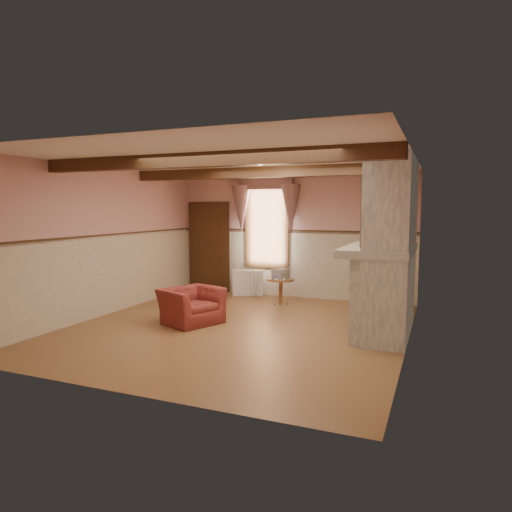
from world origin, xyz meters
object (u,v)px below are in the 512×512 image
at_px(radiator, 248,283).
at_px(bowl, 380,243).
at_px(armchair, 191,306).
at_px(oil_lamp, 382,236).
at_px(side_table, 281,291).
at_px(mantel_clock, 385,237).

bearing_deg(radiator, bowl, -52.03).
relative_size(armchair, radiator, 1.37).
bearing_deg(oil_lamp, side_table, 150.87).
distance_m(mantel_clock, oil_lamp, 0.39).
distance_m(side_table, oil_lamp, 2.81).
relative_size(radiator, mantel_clock, 2.92).
xyz_separation_m(side_table, radiator, (-1.02, 0.63, 0.02)).
distance_m(armchair, oil_lamp, 3.48).
distance_m(side_table, radiator, 1.20).
bearing_deg(side_table, armchair, -114.06).
relative_size(side_table, bowl, 1.68).
bearing_deg(bowl, armchair, -168.82).
distance_m(side_table, mantel_clock, 2.65).
height_order(mantel_clock, oil_lamp, oil_lamp).
height_order(radiator, bowl, bowl).
height_order(side_table, bowl, bowl).
bearing_deg(bowl, side_table, 145.79).
xyz_separation_m(side_table, mantel_clock, (2.19, -0.83, 1.25)).
distance_m(radiator, bowl, 4.02).
distance_m(bowl, mantel_clock, 0.65).
height_order(radiator, oil_lamp, oil_lamp).
bearing_deg(armchair, bowl, -56.06).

